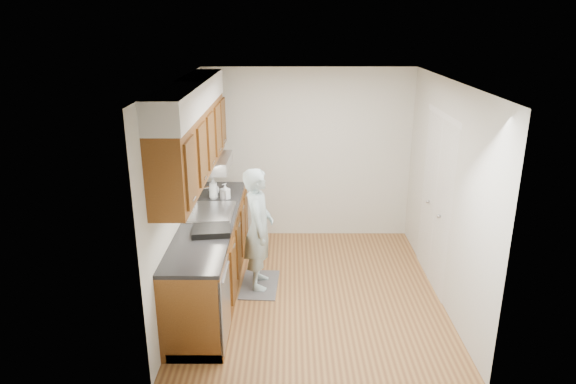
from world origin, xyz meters
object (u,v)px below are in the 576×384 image
at_px(soap_bottle_b, 225,191).
at_px(dish_rack, 211,230).
at_px(soap_bottle_a, 213,188).
at_px(steel_can, 223,196).
at_px(person, 258,221).
at_px(soap_bottle_c, 214,188).

distance_m(soap_bottle_b, dish_rack, 1.11).
relative_size(soap_bottle_a, steel_can, 2.26).
bearing_deg(soap_bottle_b, person, -50.75).
xyz_separation_m(soap_bottle_c, dish_rack, (0.15, -1.28, -0.06)).
bearing_deg(soap_bottle_a, steel_can, -29.53).
bearing_deg(steel_can, soap_bottle_c, 120.75).
bearing_deg(soap_bottle_c, soap_bottle_a, -84.43).
bearing_deg(steel_can, soap_bottle_b, 73.93).
xyz_separation_m(person, dish_rack, (-0.47, -0.56, 0.11)).
bearing_deg(person, soap_bottle_b, 38.10).
relative_size(person, soap_bottle_b, 8.22).
relative_size(soap_bottle_b, steel_can, 1.55).
bearing_deg(steel_can, person, -45.31).
height_order(soap_bottle_b, soap_bottle_c, soap_bottle_b).
bearing_deg(dish_rack, steel_can, 82.32).
xyz_separation_m(person, soap_bottle_c, (-0.62, 0.72, 0.17)).
distance_m(person, steel_can, 0.69).
relative_size(soap_bottle_b, soap_bottle_c, 1.15).
xyz_separation_m(soap_bottle_a, soap_bottle_b, (0.15, 0.00, -0.05)).
distance_m(soap_bottle_a, dish_rack, 1.13).
relative_size(person, soap_bottle_c, 9.42).
xyz_separation_m(soap_bottle_a, dish_rack, (0.13, -1.11, -0.12)).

